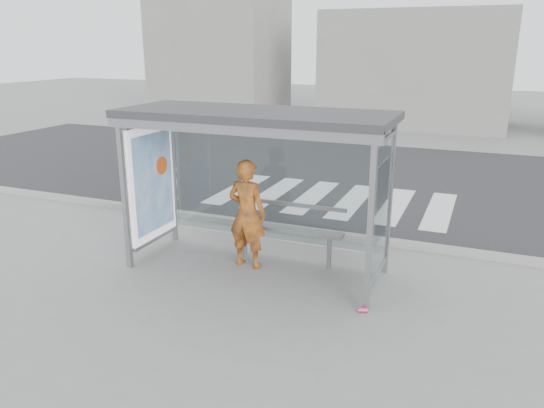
% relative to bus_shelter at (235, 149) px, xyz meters
% --- Properties ---
extents(ground, '(80.00, 80.00, 0.00)m').
position_rel_bus_shelter_xyz_m(ground, '(0.37, -0.06, -1.98)').
color(ground, slate).
rests_on(ground, ground).
extents(road, '(30.00, 10.00, 0.01)m').
position_rel_bus_shelter_xyz_m(road, '(0.37, 6.94, -1.98)').
color(road, '#242427').
rests_on(road, ground).
extents(curb, '(30.00, 0.18, 0.12)m').
position_rel_bus_shelter_xyz_m(curb, '(0.37, 1.89, -1.92)').
color(curb, gray).
rests_on(curb, ground).
extents(crosswalk, '(5.55, 3.00, 0.00)m').
position_rel_bus_shelter_xyz_m(crosswalk, '(0.37, 4.44, -1.98)').
color(crosswalk, silver).
rests_on(crosswalk, ground).
extents(bus_shelter, '(4.25, 1.65, 2.62)m').
position_rel_bus_shelter_xyz_m(bus_shelter, '(0.00, 0.00, 0.00)').
color(bus_shelter, gray).
rests_on(bus_shelter, ground).
extents(building_left, '(6.00, 5.00, 6.00)m').
position_rel_bus_shelter_xyz_m(building_left, '(-9.63, 17.94, 1.02)').
color(building_left, slate).
rests_on(building_left, ground).
extents(building_center, '(8.00, 5.00, 5.00)m').
position_rel_bus_shelter_xyz_m(building_center, '(0.37, 17.94, 0.52)').
color(building_center, slate).
rests_on(building_center, ground).
extents(person, '(0.70, 0.48, 1.83)m').
position_rel_bus_shelter_xyz_m(person, '(0.18, 0.03, -1.07)').
color(person, orange).
rests_on(person, ground).
extents(bench, '(1.97, 0.33, 1.02)m').
position_rel_bus_shelter_xyz_m(bench, '(0.72, 0.43, -1.39)').
color(bench, slate).
rests_on(bench, ground).
extents(soda_can, '(0.15, 0.12, 0.08)m').
position_rel_bus_shelter_xyz_m(soda_can, '(2.35, -0.85, -1.95)').
color(soda_can, '#E94481').
rests_on(soda_can, ground).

